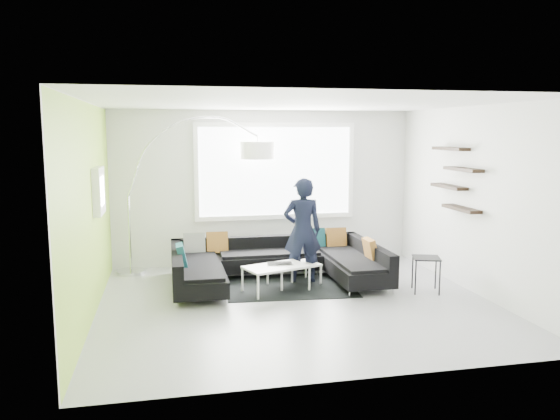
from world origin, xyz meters
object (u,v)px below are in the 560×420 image
at_px(coffee_table, 285,276).
at_px(arc_lamp, 128,196).
at_px(side_table, 426,275).
at_px(sectional_sofa, 277,265).
at_px(laptop, 280,264).
at_px(person, 302,230).

height_order(coffee_table, arc_lamp, arc_lamp).
bearing_deg(side_table, sectional_sofa, 157.02).
xyz_separation_m(sectional_sofa, laptop, (-0.03, -0.37, 0.10)).
height_order(coffee_table, side_table, side_table).
bearing_deg(sectional_sofa, arc_lamp, 153.99).
relative_size(sectional_sofa, person, 1.95).
height_order(sectional_sofa, coffee_table, sectional_sofa).
bearing_deg(arc_lamp, person, -12.21).
bearing_deg(person, side_table, 154.94).
bearing_deg(person, sectional_sofa, 8.73).
xyz_separation_m(arc_lamp, person, (2.75, -1.11, -0.50)).
bearing_deg(side_table, coffee_table, 162.65).
height_order(side_table, person, person).
xyz_separation_m(sectional_sofa, person, (0.43, 0.04, 0.53)).
distance_m(arc_lamp, laptop, 2.90).
xyz_separation_m(sectional_sofa, side_table, (2.13, -0.90, -0.04)).
relative_size(coffee_table, laptop, 3.01).
height_order(arc_lamp, laptop, arc_lamp).
bearing_deg(laptop, arc_lamp, 153.09).
xyz_separation_m(arc_lamp, side_table, (4.45, -2.05, -1.07)).
bearing_deg(person, laptop, 45.76).
bearing_deg(coffee_table, side_table, -36.84).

